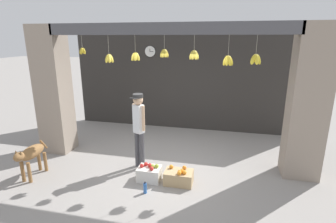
{
  "coord_description": "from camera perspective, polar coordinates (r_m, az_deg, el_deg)",
  "views": [
    {
      "loc": [
        1.3,
        -5.22,
        2.82
      ],
      "look_at": [
        0.0,
        0.4,
        1.18
      ],
      "focal_mm": 28.0,
      "sensor_mm": 36.0,
      "label": 1
    }
  ],
  "objects": [
    {
      "name": "fruit_crate_apples",
      "position": [
        5.49,
        -4.07,
        -13.23
      ],
      "size": [
        0.46,
        0.36,
        0.36
      ],
      "color": "silver",
      "rests_on": "ground_plane"
    },
    {
      "name": "ground_plane",
      "position": [
        6.07,
        -0.86,
        -11.8
      ],
      "size": [
        60.0,
        60.0,
        0.0
      ],
      "primitive_type": "plane",
      "color": "gray"
    },
    {
      "name": "shopkeeper",
      "position": [
        5.68,
        -6.37,
        -2.96
      ],
      "size": [
        0.32,
        0.31,
        1.68
      ],
      "rotation": [
        0.0,
        0.0,
        2.7
      ],
      "color": "#424247",
      "rests_on": "ground_plane"
    },
    {
      "name": "shop_pillar_left",
      "position": [
        7.03,
        -23.67,
        4.15
      ],
      "size": [
        0.7,
        0.6,
        3.11
      ],
      "primitive_type": "cube",
      "color": "gray",
      "rests_on": "ground_plane"
    },
    {
      "name": "shop_pillar_right",
      "position": [
        5.88,
        28.14,
        1.52
      ],
      "size": [
        0.7,
        0.6,
        3.11
      ],
      "primitive_type": "cube",
      "color": "gray",
      "rests_on": "ground_plane"
    },
    {
      "name": "fruit_crate_oranges",
      "position": [
        5.38,
        2.36,
        -14.04
      ],
      "size": [
        0.56,
        0.37,
        0.34
      ],
      "color": "tan",
      "rests_on": "ground_plane"
    },
    {
      "name": "wall_clock",
      "position": [
        8.23,
        -3.91,
        12.92
      ],
      "size": [
        0.34,
        0.03,
        0.34
      ],
      "color": "black"
    },
    {
      "name": "dog",
      "position": [
        6.11,
        -27.63,
        -8.31
      ],
      "size": [
        0.26,
        0.92,
        0.73
      ],
      "rotation": [
        0.0,
        0.0,
        -1.56
      ],
      "color": "olive",
      "rests_on": "ground_plane"
    },
    {
      "name": "storefront_awning",
      "position": [
        5.49,
        -0.34,
        16.95
      ],
      "size": [
        5.13,
        0.29,
        0.84
      ],
      "color": "#4C4C51"
    },
    {
      "name": "shop_back_wall",
      "position": [
        8.15,
        3.7,
        6.89
      ],
      "size": [
        7.03,
        0.12,
        3.11
      ],
      "primitive_type": "cube",
      "color": "#2D2B28",
      "rests_on": "ground_plane"
    },
    {
      "name": "water_bottle",
      "position": [
        5.12,
        -5.01,
        -16.24
      ],
      "size": [
        0.07,
        0.07,
        0.23
      ],
      "color": "#2D60AD",
      "rests_on": "ground_plane"
    }
  ]
}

